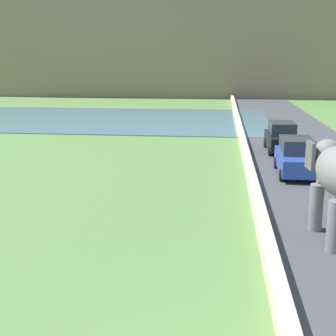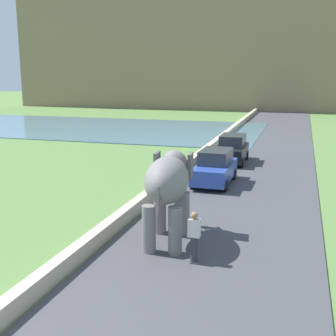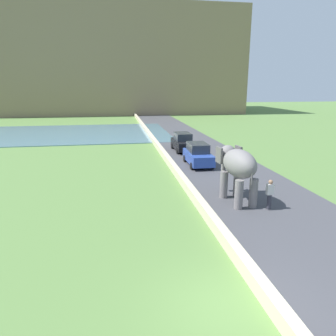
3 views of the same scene
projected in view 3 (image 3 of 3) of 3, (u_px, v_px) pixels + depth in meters
ground_plane at (228, 308)px, 9.09m from camera, size 220.00×220.00×0.00m
road_surface at (204, 155)px, 28.96m from camera, size 7.00×120.00×0.06m
barrier_wall at (167, 159)px, 26.38m from camera, size 0.40×110.00×0.54m
lake at (31, 134)px, 41.24m from camera, size 36.00×18.00×0.08m
hill_distant at (100, 64)px, 75.77m from camera, size 64.00×28.00×22.80m
elephant at (237, 166)px, 16.95m from camera, size 1.69×3.54×2.99m
person_beside_elephant at (270, 194)px, 16.07m from camera, size 0.36×0.22×1.63m
car_black at (183, 142)px, 30.59m from camera, size 1.83×4.02×1.80m
car_blue at (198, 155)px, 25.10m from camera, size 1.84×4.02×1.80m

